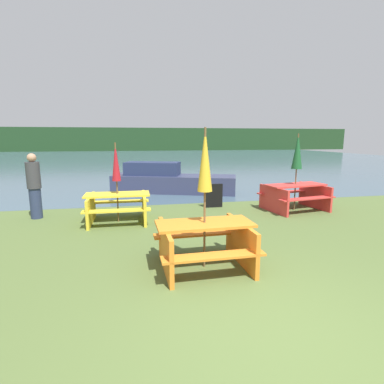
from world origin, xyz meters
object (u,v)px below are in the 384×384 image
picnic_table_yellow (118,205)px  signboard (214,196)px  boat (170,181)px  umbrella_gold (205,162)px  picnic_table_red (295,194)px  person (34,186)px  picnic_table_orange (204,241)px  umbrella_darkgreen (297,152)px  umbrella_crimson (116,163)px

picnic_table_yellow → signboard: bearing=21.4°
boat → umbrella_gold: bearing=-73.2°
picnic_table_red → picnic_table_yellow: bearing=-176.5°
boat → person: size_ratio=2.88×
umbrella_gold → boat: umbrella_gold is taller
picnic_table_yellow → person: bearing=160.5°
picnic_table_red → person: 7.48m
picnic_table_yellow → person: person is taller
picnic_table_yellow → umbrella_gold: size_ratio=0.70×
picnic_table_orange → umbrella_gold: (0.00, 0.00, 1.34)m
picnic_table_orange → picnic_table_yellow: picnic_table_orange is taller
picnic_table_orange → umbrella_darkgreen: (3.66, 3.50, 1.31)m
boat → person: person is taller
picnic_table_yellow → signboard: picnic_table_yellow is taller
umbrella_gold → signboard: (1.33, 4.31, -1.42)m
boat → person: (-4.09, -3.37, 0.43)m
person → signboard: size_ratio=2.37×
picnic_table_orange → umbrella_darkgreen: bearing=43.7°
person → umbrella_gold: bearing=-46.2°
picnic_table_orange → picnic_table_red: bearing=43.7°
picnic_table_yellow → picnic_table_red: 5.25m
umbrella_crimson → boat: (1.87, 4.16, -1.09)m
picnic_table_orange → signboard: size_ratio=2.19×
umbrella_darkgreen → umbrella_gold: 5.06m
umbrella_gold → person: umbrella_gold is taller
person → signboard: (5.13, 0.35, -0.52)m
umbrella_crimson → person: umbrella_crimson is taller
picnic_table_red → person: person is taller
boat → umbrella_darkgreen: bearing=-29.6°
picnic_table_orange → umbrella_crimson: (-1.58, 3.17, 1.09)m
picnic_table_red → umbrella_gold: umbrella_gold is taller
picnic_table_orange → umbrella_crimson: size_ratio=0.80×
umbrella_crimson → signboard: (2.91, 1.14, -1.17)m
boat → signboard: (1.04, -3.01, -0.09)m
picnic_table_orange → umbrella_darkgreen: 5.23m
picnic_table_yellow → umbrella_crimson: umbrella_crimson is taller
picnic_table_yellow → umbrella_darkgreen: umbrella_darkgreen is taller
umbrella_gold → umbrella_crimson: bearing=116.4°
picnic_table_yellow → boat: bearing=65.8°
umbrella_crimson → umbrella_gold: size_ratio=0.88×
umbrella_darkgreen → umbrella_gold: (-3.66, -3.50, 0.03)m
picnic_table_yellow → umbrella_crimson: 1.10m
picnic_table_orange → person: bearing=133.8°
picnic_table_yellow → boat: (1.87, 4.16, 0.01)m
umbrella_darkgreen → umbrella_crimson: umbrella_darkgreen is taller
signboard → picnic_table_yellow: bearing=-158.6°
umbrella_darkgreen → umbrella_crimson: size_ratio=1.12×
picnic_table_orange → boat: 7.33m
picnic_table_orange → picnic_table_yellow: size_ratio=1.00×
picnic_table_red → umbrella_crimson: umbrella_crimson is taller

